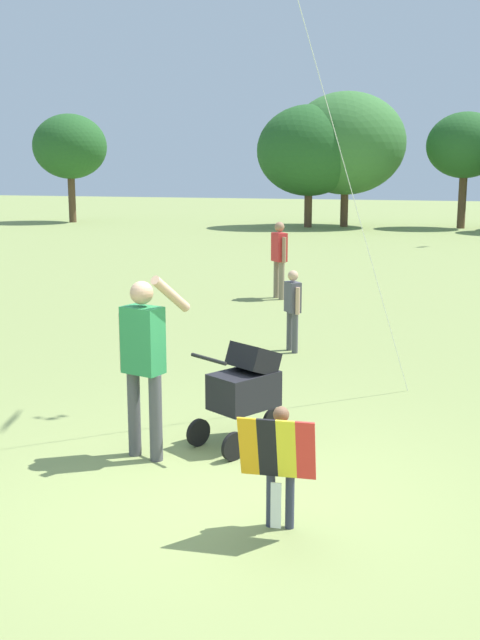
% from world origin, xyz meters
% --- Properties ---
extents(ground_plane, '(120.00, 120.00, 0.00)m').
position_xyz_m(ground_plane, '(0.00, 0.00, 0.00)').
color(ground_plane, '#849351').
extents(child_with_butterfly_kite, '(0.58, 0.36, 0.97)m').
position_xyz_m(child_with_butterfly_kite, '(0.61, -0.54, 0.60)').
color(child_with_butterfly_kite, '#33384C').
rests_on(child_with_butterfly_kite, ground).
extents(person_adult_flyer, '(0.64, 0.52, 1.79)m').
position_xyz_m(person_adult_flyer, '(-0.98, 0.51, 1.03)').
color(person_adult_flyer, '#4C4C51').
rests_on(person_adult_flyer, ground).
extents(stroller, '(0.85, 1.09, 1.03)m').
position_xyz_m(stroller, '(-0.18, 1.16, 0.61)').
color(stroller, black).
rests_on(stroller, ground).
extents(person_couple_left, '(0.30, 0.32, 1.24)m').
position_xyz_m(person_couple_left, '(-0.63, 5.07, 0.73)').
color(person_couple_left, '#4C4C51').
rests_on(person_couple_left, ground).
extents(person_kid_running, '(0.39, 0.41, 1.62)m').
position_xyz_m(person_kid_running, '(-2.00, 9.57, 0.96)').
color(person_kid_running, '#7F705B').
rests_on(person_kid_running, ground).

